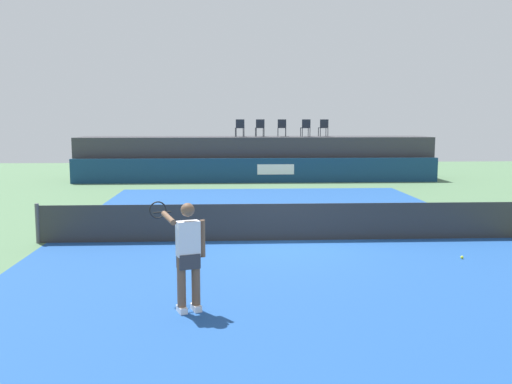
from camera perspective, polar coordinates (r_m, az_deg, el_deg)
name	(u,v)px	position (r m, az deg, el deg)	size (l,w,h in m)	color
ground_plane	(275,220)	(17.62, 1.87, -2.80)	(48.00, 48.00, 0.00)	#4C704C
court_inner	(284,240)	(14.69, 2.85, -4.83)	(12.00, 22.00, 0.00)	#1C478C
sponsor_wall	(257,171)	(27.94, 0.07, 2.16)	(18.00, 0.22, 1.20)	navy
spectator_platform	(255,158)	(29.69, -0.12, 3.43)	(18.00, 2.80, 2.20)	#38383D
spectator_chair_far_left	(240,127)	(29.24, -1.63, 6.49)	(0.48, 0.48, 0.89)	#1E232D
spectator_chair_left	(260,127)	(29.58, 0.39, 6.51)	(0.47, 0.47, 0.89)	#1E232D
spectator_chair_center	(282,127)	(29.84, 2.60, 6.50)	(0.47, 0.47, 0.89)	#1E232D
spectator_chair_right	(306,127)	(29.60, 4.98, 6.48)	(0.48, 0.48, 0.89)	#1E232D
spectator_chair_far_right	(324,127)	(29.93, 6.76, 6.46)	(0.48, 0.48, 0.89)	#1E232D
tennis_net	(284,222)	(14.60, 2.86, -3.02)	(12.40, 0.02, 0.95)	#2D2D2D
net_post_near	(38,223)	(15.27, -20.99, -2.94)	(0.10, 0.10, 1.00)	#4C4C51
tennis_player	(187,253)	(9.21, -6.87, -6.06)	(0.98, 1.08, 1.77)	white
tennis_ball	(462,257)	(13.54, 19.89, -6.15)	(0.07, 0.07, 0.07)	#D8EA33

